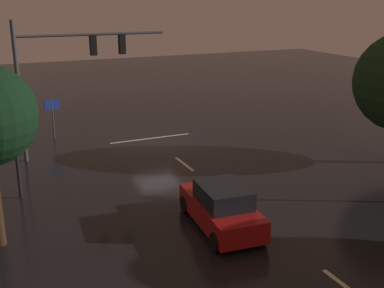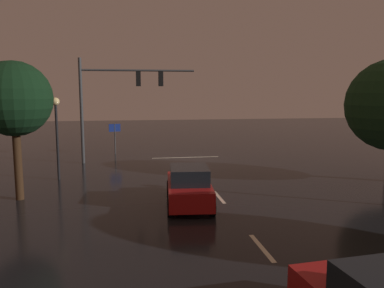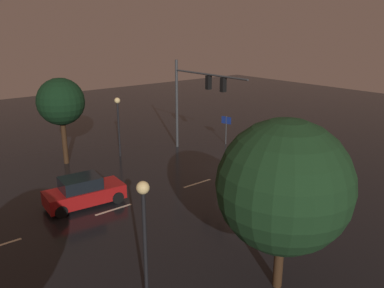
# 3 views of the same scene
# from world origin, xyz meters

# --- Properties ---
(ground_plane) EXTENTS (80.00, 80.00, 0.00)m
(ground_plane) POSITION_xyz_m (0.00, 0.00, 0.00)
(ground_plane) COLOR black
(traffic_signal_assembly) EXTENTS (7.81, 0.47, 7.13)m
(traffic_signal_assembly) POSITION_xyz_m (4.87, 0.11, 4.89)
(traffic_signal_assembly) COLOR #383A3D
(traffic_signal_assembly) RESTS_ON ground_plane
(lane_dash_far) EXTENTS (0.16, 2.20, 0.01)m
(lane_dash_far) POSITION_xyz_m (0.00, 4.00, 0.00)
(lane_dash_far) COLOR beige
(lane_dash_far) RESTS_ON ground_plane
(lane_dash_mid) EXTENTS (0.16, 2.20, 0.01)m
(lane_dash_mid) POSITION_xyz_m (0.00, 10.00, 0.00)
(lane_dash_mid) COLOR beige
(lane_dash_mid) RESTS_ON ground_plane
(lane_dash_near) EXTENTS (0.16, 2.20, 0.01)m
(lane_dash_near) POSITION_xyz_m (0.00, 16.00, 0.00)
(lane_dash_near) COLOR beige
(lane_dash_near) RESTS_ON ground_plane
(stop_bar) EXTENTS (5.00, 0.16, 0.01)m
(stop_bar) POSITION_xyz_m (0.00, -1.07, 0.00)
(stop_bar) COLOR beige
(stop_bar) RESTS_ON ground_plane
(car_approaching) EXTENTS (2.23, 4.49, 1.70)m
(car_approaching) POSITION_xyz_m (1.56, 10.97, 0.80)
(car_approaching) COLOR maroon
(car_approaching) RESTS_ON ground_plane
(street_lamp_right_kerb) EXTENTS (0.44, 0.44, 4.57)m
(street_lamp_right_kerb) POSITION_xyz_m (8.03, 5.09, 3.24)
(street_lamp_right_kerb) COLOR black
(street_lamp_right_kerb) RESTS_ON ground_plane
(route_sign) EXTENTS (0.89, 0.28, 2.43)m
(route_sign) POSITION_xyz_m (5.26, -3.53, 1.75)
(route_sign) COLOR #383A3D
(route_sign) RESTS_ON ground_plane
(tree_right_near) EXTENTS (3.34, 3.34, 6.25)m
(tree_right_near) POSITION_xyz_m (9.08, 8.97, 4.54)
(tree_right_near) COLOR #382314
(tree_right_near) RESTS_ON ground_plane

